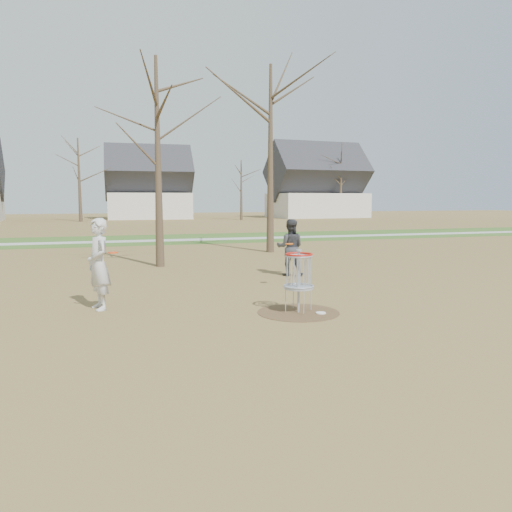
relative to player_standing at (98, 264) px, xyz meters
The scene contains 11 objects.
ground 4.57m from the player_standing, 21.59° to the right, with size 160.00×160.00×0.00m, color brown.
green_band 19.83m from the player_standing, 77.92° to the left, with size 160.00×8.00×0.01m, color #2D5119.
footpath 18.85m from the player_standing, 77.28° to the left, with size 160.00×1.50×0.01m, color #9E9E99.
dirt_circle 4.57m from the player_standing, 21.59° to the right, with size 1.80×1.80×0.01m, color #47331E.
player_standing is the anchor object (origin of this frame).
player_throwing 6.82m from the player_standing, 29.87° to the left, with size 0.89×0.69×1.83m, color #343539.
disc_grounded 5.04m from the player_standing, 22.59° to the right, with size 0.22×0.22×0.02m, color white.
discs_in_play 2.87m from the player_standing, 11.49° to the left, with size 4.97×1.74×0.09m.
disc_golf_basket 4.46m from the player_standing, 21.59° to the right, with size 0.64×0.64×1.35m.
bare_trees 34.93m from the player_standing, 80.16° to the left, with size 52.62×44.98×9.00m.
houses_row 51.68m from the player_standing, 80.57° to the left, with size 56.51×10.01×7.26m.
Camera 1 is at (-4.10, -9.93, 2.47)m, focal length 35.00 mm.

